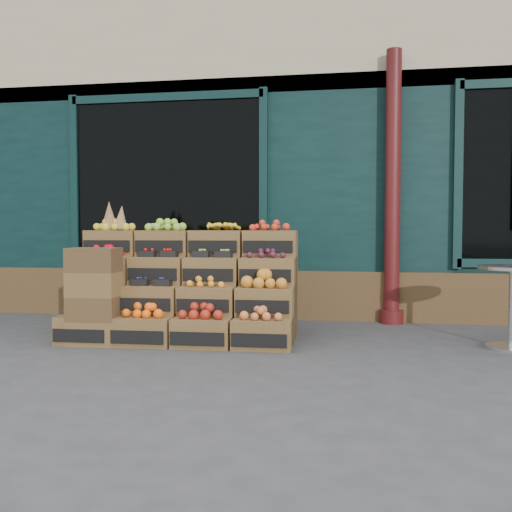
# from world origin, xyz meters

# --- Properties ---
(ground) EXTENTS (60.00, 60.00, 0.00)m
(ground) POSITION_xyz_m (0.00, 0.00, 0.00)
(ground) COLOR #39393B
(ground) RESTS_ON ground
(shop_facade) EXTENTS (12.00, 6.24, 4.80)m
(shop_facade) POSITION_xyz_m (0.00, 5.11, 2.40)
(shop_facade) COLOR black
(shop_facade) RESTS_ON ground
(crate_display) EXTENTS (2.30, 1.18, 1.42)m
(crate_display) POSITION_xyz_m (-0.97, 0.82, 0.44)
(crate_display) COLOR brown
(crate_display) RESTS_ON ground
(spare_crates) EXTENTS (0.48, 0.35, 0.94)m
(spare_crates) POSITION_xyz_m (-1.72, 0.30, 0.47)
(spare_crates) COLOR brown
(spare_crates) RESTS_ON ground
(bistro_table) EXTENTS (0.62, 0.62, 0.78)m
(bistro_table) POSITION_xyz_m (2.20, 0.73, 0.48)
(bistro_table) COLOR silver
(bistro_table) RESTS_ON ground
(shopkeeper) EXTENTS (0.74, 0.54, 1.87)m
(shopkeeper) POSITION_xyz_m (-1.34, 2.98, 0.93)
(shopkeeper) COLOR #144722
(shopkeeper) RESTS_ON ground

